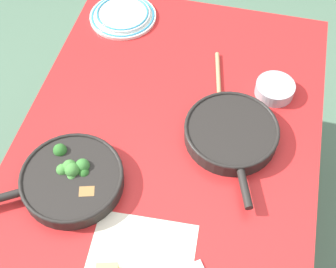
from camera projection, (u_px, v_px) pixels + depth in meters
name	position (u px, v px, depth m)	size (l,w,h in m)	color
ground_plane	(168.00, 232.00, 2.06)	(14.00, 14.00, 0.00)	#51755B
dining_table_red	(168.00, 150.00, 1.53)	(1.35, 0.94, 0.72)	red
skillet_broccoli	(71.00, 179.00, 1.36)	(0.30, 0.39, 0.07)	black
skillet_eggs	(231.00, 133.00, 1.45)	(0.40, 0.30, 0.06)	black
wooden_spoon	(219.00, 100.00, 1.56)	(0.35, 0.10, 0.02)	tan
dinner_plate_stack	(123.00, 15.00, 1.80)	(0.26, 0.26, 0.03)	silver
prep_bowl_steel	(275.00, 89.00, 1.57)	(0.13, 0.13, 0.04)	#B7B7BC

